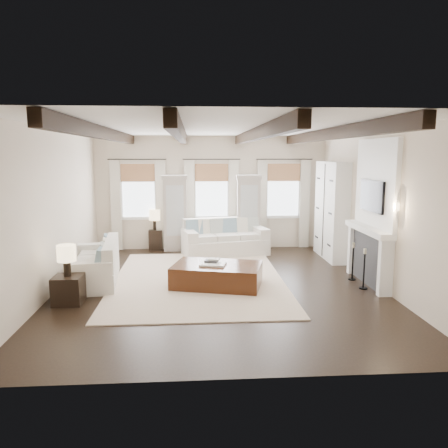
{
  "coord_description": "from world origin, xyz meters",
  "views": [
    {
      "loc": [
        -0.5,
        -8.64,
        2.69
      ],
      "look_at": [
        0.16,
        0.94,
        1.15
      ],
      "focal_mm": 35.0,
      "sensor_mm": 36.0,
      "label": 1
    }
  ],
  "objects": [
    {
      "name": "lamp_front",
      "position": [
        -2.8,
        -0.82,
        0.9
      ],
      "size": [
        0.33,
        0.33,
        0.57
      ],
      "color": "black",
      "rests_on": "side_table_front"
    },
    {
      "name": "side_table_back",
      "position": [
        -1.6,
        3.68,
        0.28
      ],
      "size": [
        0.38,
        0.38,
        0.57
      ],
      "primitive_type": "cube",
      "color": "black",
      "rests_on": "ground"
    },
    {
      "name": "candlestick_near",
      "position": [
        2.9,
        -0.34,
        0.34
      ],
      "size": [
        0.17,
        0.17,
        0.83
      ],
      "color": "black",
      "rests_on": "ground"
    },
    {
      "name": "sofa_back",
      "position": [
        0.31,
        2.98,
        0.39
      ],
      "size": [
        2.41,
        1.48,
        0.96
      ],
      "color": "silver",
      "rests_on": "ground"
    },
    {
      "name": "candlestick_far",
      "position": [
        2.9,
        0.3,
        0.34
      ],
      "size": [
        0.17,
        0.17,
        0.82
      ],
      "color": "black",
      "rests_on": "ground"
    },
    {
      "name": "lamp_back",
      "position": [
        -1.6,
        3.68,
        0.96
      ],
      "size": [
        0.34,
        0.34,
        0.58
      ],
      "color": "black",
      "rests_on": "side_table_back"
    },
    {
      "name": "ottoman",
      "position": [
        -0.04,
        0.02,
        0.23
      ],
      "size": [
        1.98,
        1.5,
        0.46
      ],
      "primitive_type": "cube",
      "rotation": [
        0.0,
        0.0,
        -0.25
      ],
      "color": "black",
      "rests_on": "ground"
    },
    {
      "name": "tray",
      "position": [
        -0.13,
        -0.03,
        0.48
      ],
      "size": [
        0.58,
        0.49,
        0.04
      ],
      "primitive_type": "cube",
      "rotation": [
        0.0,
        0.0,
        -0.25
      ],
      "color": "white",
      "rests_on": "ottoman"
    },
    {
      "name": "sofa_left",
      "position": [
        -2.57,
        0.52,
        0.35
      ],
      "size": [
        1.17,
        2.16,
        0.88
      ],
      "color": "silver",
      "rests_on": "ground"
    },
    {
      "name": "area_rug",
      "position": [
        -0.42,
        0.5,
        0.01
      ],
      "size": [
        3.61,
        4.94,
        0.02
      ],
      "primitive_type": "cube",
      "color": "beige",
      "rests_on": "ground"
    },
    {
      "name": "book_lower",
      "position": [
        -0.16,
        0.08,
        0.52
      ],
      "size": [
        0.3,
        0.26,
        0.04
      ],
      "primitive_type": "cube",
      "rotation": [
        0.0,
        0.0,
        -0.25
      ],
      "color": "#262628",
      "rests_on": "tray"
    },
    {
      "name": "book_upper",
      "position": [
        -0.1,
        0.09,
        0.56
      ],
      "size": [
        0.26,
        0.22,
        0.03
      ],
      "primitive_type": "cube",
      "rotation": [
        0.0,
        0.0,
        -0.25
      ],
      "color": "beige",
      "rests_on": "book_lower"
    },
    {
      "name": "side_table_front",
      "position": [
        -2.8,
        -0.82,
        0.25
      ],
      "size": [
        0.51,
        0.51,
        0.51
      ],
      "primitive_type": "cube",
      "color": "black",
      "rests_on": "ground"
    },
    {
      "name": "room_shell",
      "position": [
        0.75,
        0.9,
        1.89
      ],
      "size": [
        6.54,
        7.54,
        3.22
      ],
      "color": "beige",
      "rests_on": "ground"
    },
    {
      "name": "ground",
      "position": [
        0.0,
        0.0,
        0.0
      ],
      "size": [
        7.5,
        7.5,
        0.0
      ],
      "primitive_type": "plane",
      "color": "black",
      "rests_on": "ground"
    }
  ]
}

